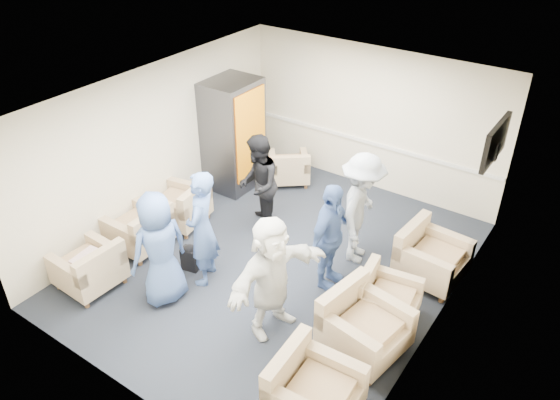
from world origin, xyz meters
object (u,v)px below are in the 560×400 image
Objects in this scene: armchair_left_near at (91,269)px; vending_machine at (233,135)px; person_front_left at (160,249)px; person_back_left at (258,184)px; armchair_right_midfar at (384,300)px; person_front_right at (272,276)px; person_mid_right at (330,237)px; armchair_left_far at (182,207)px; person_back_right at (361,209)px; armchair_right_far at (428,258)px; person_mid_left at (202,229)px; armchair_corner at (289,169)px; armchair_right_near at (310,392)px; armchair_right_midnear at (361,327)px; armchair_left_mid at (141,231)px.

vending_machine is at bearing -174.71° from armchair_left_near.
person_back_left is (0.06, 2.18, -0.01)m from person_front_left.
person_front_right reaches higher than armchair_right_midfar.
person_back_left is at bearing 68.58° from person_mid_right.
person_front_left reaches higher than armchair_left_far.
person_front_left is at bearing 127.47° from person_back_right.
person_front_left is at bearing 135.77° from armchair_right_far.
person_back_right reaches higher than armchair_right_far.
person_back_left reaches higher than armchair_left_near.
person_mid_left is 1.06× the size of person_back_left.
armchair_right_far is 2.58m from person_front_right.
person_mid_left is at bearing 46.81° from armchair_left_far.
person_front_left is 2.37m from person_mid_right.
armchair_right_far is (0.17, 1.16, 0.05)m from armchair_right_midfar.
person_back_left is (0.44, -1.57, 0.56)m from armchair_corner.
person_mid_left is at bearing -60.26° from vending_machine.
armchair_right_far reaches higher than armchair_right_near.
person_front_left reaches higher than armchair_corner.
person_front_left is 2.18m from person_back_left.
person_mid_left reaches higher than person_back_left.
armchair_right_midfar is at bearing 176.24° from armchair_right_far.
armchair_right_midnear is 0.63× the size of person_mid_right.
armchair_right_midnear is 1.22× the size of armchair_right_midfar.
person_front_left is at bearing 115.62° from armchair_left_near.
vending_machine reaches higher than armchair_left_near.
armchair_right_near is at bearing -178.71° from armchair_right_far.
person_mid_right is (1.76, 1.58, -0.02)m from person_front_left.
armchair_right_midnear is (3.84, -0.81, 0.03)m from armchair_left_far.
armchair_right_midfar is (3.89, 0.76, -0.02)m from armchair_left_mid.
person_front_right is at bearing -44.08° from vending_machine.
person_front_left is at bearing 114.23° from armchair_right_midnear.
person_back_right is (-0.92, 1.00, 0.60)m from armchair_right_midfar.
armchair_right_midfar is 0.90× the size of armchair_right_far.
armchair_right_near reaches higher than armchair_left_mid.
vending_machine is 3.92m from person_front_right.
armchair_corner is at bearing 167.23° from person_mid_left.
armchair_corner is 1.29m from vending_machine.
person_front_right is at bearing 6.04° from person_back_left.
person_back_left is (-0.14, 1.53, -0.05)m from person_mid_left.
person_front_right is at bearing 49.23° from armchair_right_near.
armchair_right_near reaches higher than armchair_left_far.
armchair_right_midnear is 0.62× the size of person_front_left.
armchair_corner is (-3.13, 2.35, -0.01)m from armchair_right_midfar.
armchair_right_near is 5.27m from armchair_corner.
armchair_right_midnear is 2.61m from person_mid_left.
armchair_corner is 3.93m from person_front_right.
armchair_corner is 3.81m from person_front_left.
person_front_right is (-1.15, 0.89, 0.51)m from armchair_right_near.
armchair_left_near is at bearing 41.87° from armchair_corner.
armchair_right_near is at bearing 10.49° from person_back_left.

